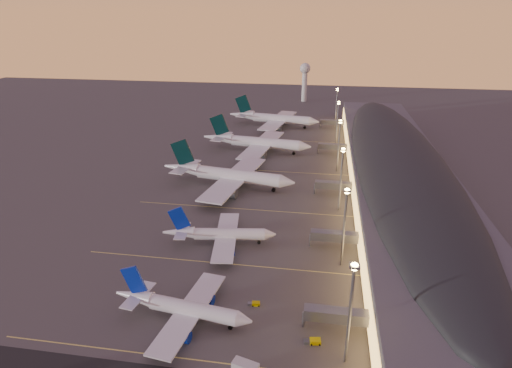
{
  "coord_description": "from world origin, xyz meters",
  "views": [
    {
      "loc": [
        27.93,
        -116.62,
        73.34
      ],
      "look_at": [
        2.0,
        45.0,
        7.0
      ],
      "focal_mm": 30.0,
      "sensor_mm": 36.0,
      "label": 1
    }
  ],
  "objects_px": {
    "airliner_narrow_south": "(182,308)",
    "airliner_wide_mid": "(256,142)",
    "baggage_tug_b": "(254,304)",
    "radar_tower": "(305,76)",
    "airliner_narrow_north": "(220,234)",
    "baggage_tug_a": "(313,341)",
    "airliner_wide_near": "(227,175)",
    "airliner_wide_far": "(274,119)"
  },
  "relations": [
    {
      "from": "baggage_tug_a",
      "to": "baggage_tug_b",
      "type": "distance_m",
      "value": 19.95
    },
    {
      "from": "airliner_wide_mid",
      "to": "airliner_wide_far",
      "type": "xyz_separation_m",
      "value": [
        2.77,
        58.14,
        0.06
      ]
    },
    {
      "from": "airliner_wide_near",
      "to": "airliner_narrow_south",
      "type": "bearing_deg",
      "value": -75.19
    },
    {
      "from": "airliner_wide_far",
      "to": "radar_tower",
      "type": "distance_m",
      "value": 93.96
    },
    {
      "from": "airliner_wide_mid",
      "to": "airliner_wide_near",
      "type": "bearing_deg",
      "value": -86.92
    },
    {
      "from": "airliner_narrow_south",
      "to": "baggage_tug_b",
      "type": "distance_m",
      "value": 19.47
    },
    {
      "from": "baggage_tug_a",
      "to": "baggage_tug_b",
      "type": "bearing_deg",
      "value": 135.33
    },
    {
      "from": "airliner_narrow_north",
      "to": "airliner_wide_near",
      "type": "bearing_deg",
      "value": 91.73
    },
    {
      "from": "airliner_narrow_north",
      "to": "airliner_wide_mid",
      "type": "xyz_separation_m",
      "value": [
        -4.17,
        103.77,
        1.62
      ]
    },
    {
      "from": "baggage_tug_b",
      "to": "airliner_narrow_north",
      "type": "bearing_deg",
      "value": 111.74
    },
    {
      "from": "airliner_narrow_north",
      "to": "baggage_tug_b",
      "type": "xyz_separation_m",
      "value": [
        16.91,
        -30.65,
        -3.1
      ]
    },
    {
      "from": "airliner_narrow_south",
      "to": "airliner_wide_near",
      "type": "relative_size",
      "value": 0.6
    },
    {
      "from": "airliner_narrow_south",
      "to": "airliner_wide_near",
      "type": "bearing_deg",
      "value": 103.18
    },
    {
      "from": "airliner_narrow_south",
      "to": "airliner_narrow_north",
      "type": "relative_size",
      "value": 0.99
    },
    {
      "from": "airliner_narrow_south",
      "to": "radar_tower",
      "type": "xyz_separation_m",
      "value": [
        14.75,
        292.01,
        18.38
      ]
    },
    {
      "from": "airliner_narrow_south",
      "to": "radar_tower",
      "type": "relative_size",
      "value": 1.16
    },
    {
      "from": "radar_tower",
      "to": "baggage_tug_a",
      "type": "xyz_separation_m",
      "value": [
        18.66,
        -295.5,
        -21.34
      ]
    },
    {
      "from": "airliner_wide_near",
      "to": "baggage_tug_a",
      "type": "xyz_separation_m",
      "value": [
        41.81,
        -93.5,
        -4.63
      ]
    },
    {
      "from": "airliner_narrow_north",
      "to": "airliner_wide_mid",
      "type": "distance_m",
      "value": 103.87
    },
    {
      "from": "airliner_narrow_south",
      "to": "airliner_wide_near",
      "type": "distance_m",
      "value": 90.42
    },
    {
      "from": "airliner_narrow_south",
      "to": "baggage_tug_b",
      "type": "xyz_separation_m",
      "value": [
        17.33,
        8.32,
        -3.05
      ]
    },
    {
      "from": "airliner_narrow_north",
      "to": "baggage_tug_a",
      "type": "relative_size",
      "value": 9.28
    },
    {
      "from": "airliner_wide_near",
      "to": "baggage_tug_a",
      "type": "bearing_deg",
      "value": -56.43
    },
    {
      "from": "airliner_wide_near",
      "to": "airliner_wide_far",
      "type": "xyz_separation_m",
      "value": [
        7.43,
        110.87,
        0.06
      ]
    },
    {
      "from": "airliner_wide_mid",
      "to": "baggage_tug_b",
      "type": "relative_size",
      "value": 18.58
    },
    {
      "from": "airliner_wide_mid",
      "to": "airliner_narrow_north",
      "type": "bearing_deg",
      "value": -79.57
    },
    {
      "from": "airliner_narrow_south",
      "to": "airliner_wide_mid",
      "type": "height_order",
      "value": "airliner_wide_mid"
    },
    {
      "from": "airliner_narrow_south",
      "to": "airliner_wide_far",
      "type": "bearing_deg",
      "value": 98.12
    },
    {
      "from": "airliner_wide_far",
      "to": "radar_tower",
      "type": "relative_size",
      "value": 1.95
    },
    {
      "from": "airliner_narrow_north",
      "to": "radar_tower",
      "type": "relative_size",
      "value": 1.18
    },
    {
      "from": "radar_tower",
      "to": "baggage_tug_b",
      "type": "height_order",
      "value": "radar_tower"
    },
    {
      "from": "airliner_narrow_south",
      "to": "radar_tower",
      "type": "distance_m",
      "value": 292.96
    },
    {
      "from": "airliner_narrow_south",
      "to": "baggage_tug_a",
      "type": "xyz_separation_m",
      "value": [
        33.41,
        -3.49,
        -2.96
      ]
    },
    {
      "from": "airliner_wide_near",
      "to": "radar_tower",
      "type": "height_order",
      "value": "radar_tower"
    },
    {
      "from": "radar_tower",
      "to": "airliner_narrow_north",
      "type": "bearing_deg",
      "value": -93.24
    },
    {
      "from": "radar_tower",
      "to": "baggage_tug_b",
      "type": "distance_m",
      "value": 284.5
    },
    {
      "from": "airliner_wide_far",
      "to": "baggage_tug_a",
      "type": "relative_size",
      "value": 15.3
    },
    {
      "from": "airliner_wide_near",
      "to": "radar_tower",
      "type": "bearing_deg",
      "value": 92.94
    },
    {
      "from": "airliner_narrow_north",
      "to": "airliner_wide_mid",
      "type": "bearing_deg",
      "value": 84.23
    },
    {
      "from": "airliner_wide_near",
      "to": "baggage_tug_a",
      "type": "height_order",
      "value": "airliner_wide_near"
    },
    {
      "from": "airliner_wide_far",
      "to": "baggage_tug_a",
      "type": "bearing_deg",
      "value": -70.64
    },
    {
      "from": "airliner_narrow_south",
      "to": "airliner_wide_mid",
      "type": "relative_size",
      "value": 0.6
    }
  ]
}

